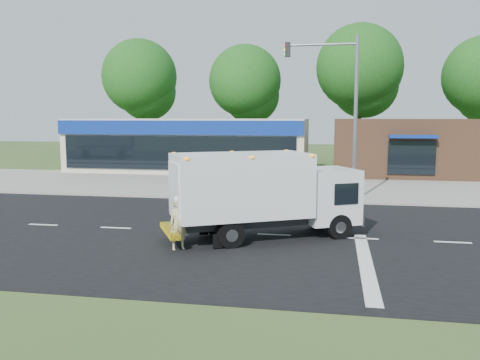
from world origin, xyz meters
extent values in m
plane|color=#385123|center=(0.00, 0.00, 0.00)|extent=(120.00, 120.00, 0.00)
cube|color=black|center=(0.00, 0.00, 0.00)|extent=(60.00, 14.00, 0.02)
cube|color=gray|center=(0.00, 8.20, 0.06)|extent=(60.00, 2.40, 0.12)
cube|color=gray|center=(0.00, 14.00, 0.01)|extent=(60.00, 9.00, 0.02)
cube|color=silver|center=(-9.00, 0.00, 0.02)|extent=(1.20, 0.15, 0.01)
cube|color=silver|center=(-6.00, 0.00, 0.02)|extent=(1.20, 0.15, 0.01)
cube|color=silver|center=(-3.00, 0.00, 0.02)|extent=(1.20, 0.15, 0.01)
cube|color=silver|center=(0.00, 0.00, 0.02)|extent=(1.20, 0.15, 0.01)
cube|color=silver|center=(3.00, 0.00, 0.02)|extent=(1.20, 0.15, 0.01)
cube|color=silver|center=(6.00, 0.00, 0.02)|extent=(1.20, 0.15, 0.01)
cube|color=silver|center=(3.00, -3.00, 0.02)|extent=(0.40, 7.00, 0.01)
cube|color=black|center=(-1.02, -0.94, 0.63)|extent=(4.41, 2.93, 0.32)
cube|color=silver|center=(1.81, 0.57, 1.40)|extent=(2.51, 2.56, 1.90)
cube|color=black|center=(2.57, 0.97, 1.58)|extent=(0.93, 1.58, 0.81)
cube|color=white|center=(-1.02, -0.94, 1.90)|extent=(5.01, 4.04, 2.12)
cube|color=silver|center=(-3.02, -2.02, 1.85)|extent=(0.90, 1.62, 1.72)
cube|color=yellow|center=(-3.17, -2.09, 0.50)|extent=(1.30, 2.06, 0.16)
cube|color=orange|center=(-1.02, -0.94, 2.94)|extent=(4.86, 3.99, 0.07)
cylinder|color=black|center=(1.45, 1.35, 0.43)|extent=(0.89, 0.65, 0.87)
cylinder|color=black|center=(2.26, -0.17, 0.43)|extent=(0.89, 0.65, 0.87)
cylinder|color=black|center=(-2.00, -0.44, 0.43)|extent=(0.89, 0.65, 0.87)
cylinder|color=black|center=(-1.15, -2.04, 0.43)|extent=(0.89, 0.65, 0.87)
imported|color=tan|center=(-2.74, -2.50, 0.82)|extent=(0.71, 0.65, 1.63)
sphere|color=white|center=(-2.74, -2.50, 1.60)|extent=(0.28, 0.28, 0.28)
cube|color=beige|center=(-9.00, 20.00, 2.00)|extent=(18.00, 6.00, 4.00)
cube|color=navy|center=(-9.00, 16.95, 3.40)|extent=(18.00, 0.30, 1.00)
cube|color=black|center=(-9.00, 16.95, 1.60)|extent=(17.00, 0.12, 2.40)
cube|color=#382316|center=(7.00, 20.00, 2.00)|extent=(10.00, 6.00, 4.00)
cube|color=navy|center=(7.00, 16.90, 2.90)|extent=(3.00, 1.20, 0.20)
cube|color=black|center=(7.00, 16.95, 1.50)|extent=(3.00, 0.12, 2.20)
cylinder|color=gray|center=(3.00, 7.60, 4.00)|extent=(0.18, 0.18, 8.00)
cylinder|color=gray|center=(1.30, 7.60, 7.60)|extent=(3.40, 0.12, 0.12)
cube|color=black|center=(-0.30, 7.60, 7.40)|extent=(0.25, 0.25, 0.70)
cylinder|color=#332114|center=(-16.00, 28.00, 3.67)|extent=(0.56, 0.56, 7.35)
sphere|color=#1A4D16|center=(-16.00, 28.00, 7.88)|extent=(6.93, 6.93, 6.93)
sphere|color=#1A4D16|center=(-15.50, 28.50, 6.51)|extent=(5.46, 5.46, 5.46)
cylinder|color=#332114|center=(-6.00, 28.00, 3.43)|extent=(0.56, 0.56, 6.86)
sphere|color=#1A4D16|center=(-6.00, 28.00, 7.35)|extent=(6.47, 6.47, 6.47)
sphere|color=#1A4D16|center=(-5.50, 28.50, 6.08)|extent=(5.10, 5.10, 5.10)
cylinder|color=#332114|center=(4.00, 28.00, 3.92)|extent=(0.56, 0.56, 7.84)
sphere|color=#1A4D16|center=(4.00, 28.00, 8.40)|extent=(7.39, 7.39, 7.39)
sphere|color=#1A4D16|center=(4.50, 28.50, 6.94)|extent=(5.82, 5.82, 5.82)
camera|label=1|loc=(2.05, -17.57, 4.20)|focal=38.00mm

